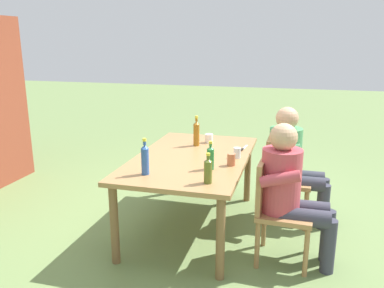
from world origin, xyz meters
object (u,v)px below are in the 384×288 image
(bottle_blue, at_px, (145,159))
(cup_terracotta, at_px, (231,160))
(cup_white, at_px, (209,138))
(table_knife, at_px, (244,148))
(person_in_plaid_shirt, at_px, (291,187))
(bottle_olive, at_px, (208,170))
(chair_near_left, at_px, (276,205))
(bottle_amber, at_px, (196,133))
(bottle_green, at_px, (210,157))
(chair_near_right, at_px, (280,174))
(cup_glass, at_px, (237,153))
(backpack_by_near_side, at_px, (204,168))
(person_in_white_shirt, at_px, (293,159))
(dining_table, at_px, (192,164))

(bottle_blue, bearing_deg, cup_terracotta, -57.01)
(cup_white, xyz_separation_m, table_knife, (-0.15, -0.39, -0.04))
(person_in_plaid_shirt, relative_size, bottle_olive, 4.88)
(table_knife, bearing_deg, person_in_plaid_shirt, -148.07)
(chair_near_left, relative_size, bottle_amber, 2.75)
(bottle_olive, xyz_separation_m, cup_white, (1.21, 0.26, -0.06))
(bottle_green, xyz_separation_m, cup_white, (0.88, 0.21, -0.06))
(bottle_blue, height_order, cup_terracotta, bottle_blue)
(chair_near_right, bearing_deg, cup_white, 79.55)
(cup_glass, relative_size, backpack_by_near_side, 0.26)
(bottle_amber, distance_m, bottle_olive, 1.12)
(chair_near_right, xyz_separation_m, cup_white, (0.14, 0.78, 0.29))
(person_in_white_shirt, distance_m, cup_white, 0.91)
(dining_table, relative_size, bottle_olive, 7.30)
(person_in_white_shirt, xyz_separation_m, bottle_blue, (-1.00, 1.16, 0.21))
(dining_table, height_order, cup_white, cup_white)
(bottle_blue, relative_size, bottle_olive, 1.27)
(chair_near_right, distance_m, bottle_green, 0.99)
(cup_white, bearing_deg, bottle_blue, 166.29)
(chair_near_left, distance_m, table_knife, 0.91)
(table_knife, relative_size, backpack_by_near_side, 0.62)
(person_in_white_shirt, bearing_deg, chair_near_right, 89.19)
(chair_near_left, xyz_separation_m, bottle_olive, (-0.27, 0.51, 0.35))
(cup_glass, bearing_deg, cup_terracotta, 176.49)
(person_in_white_shirt, bearing_deg, chair_near_left, 172.12)
(table_knife, bearing_deg, cup_glass, 177.42)
(dining_table, bearing_deg, bottle_green, -142.92)
(cup_white, bearing_deg, chair_near_left, -140.27)
(chair_near_right, height_order, cup_white, chair_near_right)
(cup_white, relative_size, table_knife, 0.39)
(chair_near_right, relative_size, cup_glass, 8.79)
(bottle_olive, relative_size, cup_glass, 2.44)
(bottle_amber, bearing_deg, bottle_green, -156.79)
(cup_glass, bearing_deg, bottle_green, 156.39)
(cup_glass, bearing_deg, table_knife, -2.58)
(person_in_plaid_shirt, bearing_deg, chair_near_left, 87.74)
(bottle_amber, relative_size, table_knife, 1.32)
(chair_near_right, distance_m, cup_glass, 0.60)
(dining_table, distance_m, cup_white, 0.56)
(dining_table, relative_size, cup_terracotta, 16.37)
(bottle_blue, relative_size, cup_terracotta, 2.84)
(dining_table, distance_m, bottle_amber, 0.45)
(cup_terracotta, bearing_deg, bottle_olive, 168.21)
(bottle_green, height_order, cup_terracotta, bottle_green)
(bottle_green, bearing_deg, chair_near_right, -37.77)
(cup_glass, bearing_deg, chair_near_right, -49.19)
(bottle_olive, xyz_separation_m, table_knife, (1.06, -0.13, -0.10))
(chair_near_right, bearing_deg, person_in_plaid_shirt, -172.17)
(dining_table, bearing_deg, person_in_plaid_shirt, -113.12)
(person_in_plaid_shirt, bearing_deg, bottle_amber, 51.50)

